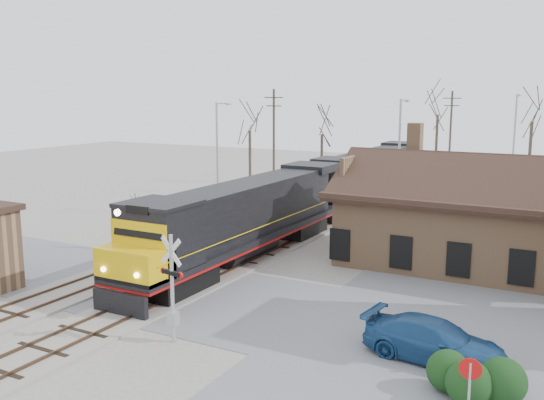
{
  "coord_description": "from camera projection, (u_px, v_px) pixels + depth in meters",
  "views": [
    {
      "loc": [
        17.91,
        -22.77,
        9.67
      ],
      "look_at": [
        0.61,
        9.0,
        3.27
      ],
      "focal_mm": 40.0,
      "sensor_mm": 36.0,
      "label": 1
    }
  ],
  "objects": [
    {
      "name": "ground",
      "position": [
        174.0,
        292.0,
        29.8
      ],
      "size": [
        140.0,
        140.0,
        0.0
      ],
      "primitive_type": "plane",
      "color": "#A9A398",
      "rests_on": "ground"
    },
    {
      "name": "road",
      "position": [
        174.0,
        292.0,
        29.8
      ],
      "size": [
        60.0,
        9.0,
        0.03
      ],
      "primitive_type": "cube",
      "color": "slate",
      "rests_on": "ground"
    },
    {
      "name": "track_main",
      "position": [
        305.0,
        231.0,
        42.76
      ],
      "size": [
        3.4,
        90.0,
        0.24
      ],
      "color": "#A9A398",
      "rests_on": "ground"
    },
    {
      "name": "track_siding",
      "position": [
        250.0,
        224.0,
        44.88
      ],
      "size": [
        3.4,
        90.0,
        0.24
      ],
      "color": "#A9A398",
      "rests_on": "ground"
    },
    {
      "name": "depot",
      "position": [
        474.0,
        224.0,
        34.12
      ],
      "size": [
        15.2,
        9.31,
        7.9
      ],
      "color": "#A17853",
      "rests_on": "ground"
    },
    {
      "name": "locomotive_lead",
      "position": [
        239.0,
        220.0,
        34.75
      ],
      "size": [
        3.19,
        21.33,
        4.74
      ],
      "color": "black",
      "rests_on": "ground"
    },
    {
      "name": "locomotive_trailing",
      "position": [
        368.0,
        176.0,
        53.44
      ],
      "size": [
        3.19,
        21.33,
        4.49
      ],
      "color": "black",
      "rests_on": "ground"
    },
    {
      "name": "crossbuck_near",
      "position": [
        172.0,
        293.0,
        23.51
      ],
      "size": [
        1.23,
        0.33,
        4.34
      ],
      "rotation": [
        0.0,
        0.0,
        -0.19
      ],
      "color": "#A5A8AD",
      "rests_on": "ground"
    },
    {
      "name": "crossbuck_far",
      "position": [
        136.0,
        223.0,
        37.62
      ],
      "size": [
        1.03,
        0.27,
        3.59
      ],
      "rotation": [
        0.0,
        0.0,
        3.19
      ],
      "color": "#A5A8AD",
      "rests_on": "ground"
    },
    {
      "name": "do_not_enter_sign",
      "position": [
        470.0,
        380.0,
        17.36
      ],
      "size": [
        0.66,
        0.11,
        2.22
      ],
      "rotation": [
        0.0,
        0.0,
        0.1
      ],
      "color": "#A5A8AD",
      "rests_on": "ground"
    },
    {
      "name": "parked_car",
      "position": [
        435.0,
        341.0,
        22.05
      ],
      "size": [
        5.47,
        2.75,
        1.52
      ],
      "primitive_type": "imported",
      "rotation": [
        0.0,
        0.0,
        1.45
      ],
      "color": "navy",
      "rests_on": "ground"
    },
    {
      "name": "hedge_a",
      "position": [
        448.0,
        371.0,
        19.81
      ],
      "size": [
        1.4,
        1.4,
        1.4
      ],
      "primitive_type": "sphere",
      "color": "black",
      "rests_on": "ground"
    },
    {
      "name": "hedge_b",
      "position": [
        469.0,
        384.0,
        18.86
      ],
      "size": [
        1.47,
        1.47,
        1.47
      ],
      "primitive_type": "sphere",
      "color": "black",
      "rests_on": "ground"
    },
    {
      "name": "hedge_c",
      "position": [
        502.0,
        381.0,
        18.96
      ],
      "size": [
        1.52,
        1.52,
        1.52
      ],
      "primitive_type": "sphere",
      "color": "black",
      "rests_on": "ground"
    },
    {
      "name": "streetlight_a",
      "position": [
        218.0,
        153.0,
        47.82
      ],
      "size": [
        0.25,
        2.04,
        8.97
      ],
      "color": "#A5A8AD",
      "rests_on": "ground"
    },
    {
      "name": "streetlight_b",
      "position": [
        399.0,
        155.0,
        44.28
      ],
      "size": [
        0.25,
        2.04,
        9.27
      ],
      "color": "#A5A8AD",
      "rests_on": "ground"
    },
    {
      "name": "streetlight_c",
      "position": [
        514.0,
        141.0,
        55.06
      ],
      "size": [
        0.25,
        2.04,
        9.62
      ],
      "color": "#A5A8AD",
      "rests_on": "ground"
    },
    {
      "name": "utility_pole_a",
      "position": [
        274.0,
        139.0,
        58.61
      ],
      "size": [
        2.0,
        0.24,
        10.05
      ],
      "color": "#382D23",
      "rests_on": "ground"
    },
    {
      "name": "utility_pole_b",
      "position": [
        450.0,
        134.0,
        67.11
      ],
      "size": [
        2.0,
        0.24,
        9.91
      ],
      "color": "#382D23",
      "rests_on": "ground"
    },
    {
      "name": "tree_a",
      "position": [
        250.0,
        122.0,
        65.41
      ],
      "size": [
        3.76,
        3.76,
        9.2
      ],
      "color": "#382D23",
      "rests_on": "ground"
    },
    {
      "name": "tree_b",
      "position": [
        322.0,
        126.0,
        65.88
      ],
      "size": [
        3.49,
        3.49,
        8.56
      ],
      "color": "#382D23",
      "rests_on": "ground"
    },
    {
      "name": "tree_c",
      "position": [
        438.0,
        104.0,
        69.02
      ],
      "size": [
        4.83,
        4.83,
        11.84
      ],
      "color": "#382D23",
      "rests_on": "ground"
    },
    {
      "name": "tree_d",
      "position": [
        533.0,
        110.0,
        60.45
      ],
      "size": [
        4.57,
        4.57,
        11.21
      ],
      "color": "#382D23",
      "rests_on": "ground"
    }
  ]
}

